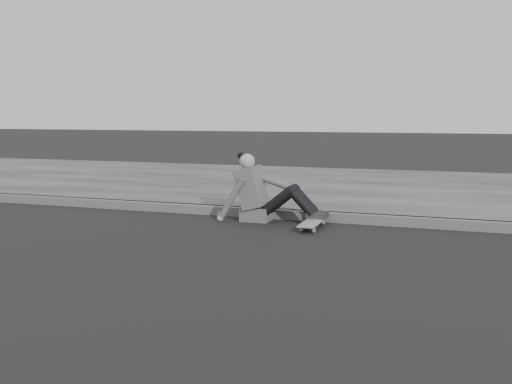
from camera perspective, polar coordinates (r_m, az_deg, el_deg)
ground at (r=5.13m, az=-5.57°, el=-7.60°), size 80.00×80.00×0.00m
curb at (r=7.48m, az=2.65°, el=-2.22°), size 24.00×0.16×0.12m
sidewalk at (r=10.39m, az=7.34°, el=0.52°), size 24.00×6.00×0.12m
skateboard at (r=6.89m, az=5.71°, el=-3.03°), size 0.20×0.78×0.09m
seated_woman at (r=7.27m, az=0.55°, el=-0.11°), size 1.38×0.46×0.88m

